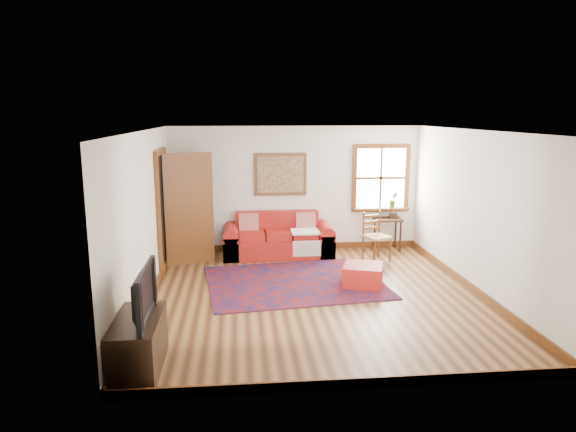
{
  "coord_description": "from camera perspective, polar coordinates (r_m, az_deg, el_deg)",
  "views": [
    {
      "loc": [
        -1.14,
        -7.41,
        2.75
      ],
      "look_at": [
        -0.35,
        0.6,
        1.13
      ],
      "focal_mm": 32.0,
      "sensor_mm": 36.0,
      "label": 1
    }
  ],
  "objects": [
    {
      "name": "window",
      "position": [
        10.62,
        10.43,
        3.43
      ],
      "size": [
        1.18,
        0.2,
        1.38
      ],
      "color": "white",
      "rests_on": "ground"
    },
    {
      "name": "room_envelope",
      "position": [
        7.59,
        3.09,
        3.04
      ],
      "size": [
        5.04,
        5.54,
        2.52
      ],
      "color": "silver",
      "rests_on": "ground"
    },
    {
      "name": "candle_hurricane",
      "position": [
        6.15,
        -15.34,
        -8.79
      ],
      "size": [
        0.12,
        0.12,
        0.18
      ],
      "color": "silver",
      "rests_on": "media_cabinet"
    },
    {
      "name": "framed_artwork",
      "position": [
        10.23,
        -0.86,
        4.65
      ],
      "size": [
        1.05,
        0.07,
        0.85
      ],
      "color": "brown",
      "rests_on": "ground"
    },
    {
      "name": "side_table",
      "position": [
        10.6,
        11.03,
        -0.9
      ],
      "size": [
        0.54,
        0.41,
        0.65
      ],
      "color": "black",
      "rests_on": "ground"
    },
    {
      "name": "ladder_back_chair",
      "position": [
        9.83,
        9.66,
        -2.02
      ],
      "size": [
        0.55,
        0.54,
        0.92
      ],
      "color": "tan",
      "rests_on": "ground"
    },
    {
      "name": "media_cabinet",
      "position": [
        5.94,
        -16.27,
        -13.52
      ],
      "size": [
        0.48,
        1.07,
        0.59
      ],
      "primitive_type": "cube",
      "color": "black",
      "rests_on": "ground"
    },
    {
      "name": "red_leather_sofa",
      "position": [
        10.08,
        -1.1,
        -2.82
      ],
      "size": [
        2.12,
        0.88,
        0.83
      ],
      "color": "maroon",
      "rests_on": "ground"
    },
    {
      "name": "doorway",
      "position": [
        9.4,
        -12.03,
        0.84
      ],
      "size": [
        0.89,
        1.08,
        2.14
      ],
      "color": "black",
      "rests_on": "ground"
    },
    {
      "name": "ground",
      "position": [
        7.98,
        2.98,
        -8.79
      ],
      "size": [
        5.5,
        5.5,
        0.0
      ],
      "primitive_type": "plane",
      "color": "#412411",
      "rests_on": "ground"
    },
    {
      "name": "persian_rug",
      "position": [
        8.53,
        0.72,
        -7.35
      ],
      "size": [
        3.05,
        2.56,
        0.02
      ],
      "primitive_type": "cube",
      "rotation": [
        0.0,
        0.0,
        0.12
      ],
      "color": "#600F0D",
      "rests_on": "ground"
    },
    {
      "name": "red_ottoman",
      "position": [
        8.43,
        8.33,
        -6.53
      ],
      "size": [
        0.77,
        0.77,
        0.35
      ],
      "primitive_type": "cube",
      "rotation": [
        0.0,
        0.0,
        -0.32
      ],
      "color": "maroon",
      "rests_on": "ground"
    },
    {
      "name": "television",
      "position": [
        5.7,
        -16.44,
        -8.33
      ],
      "size": [
        0.13,
        0.99,
        0.57
      ],
      "primitive_type": "imported",
      "rotation": [
        0.0,
        0.0,
        1.57
      ],
      "color": "black",
      "rests_on": "media_cabinet"
    }
  ]
}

